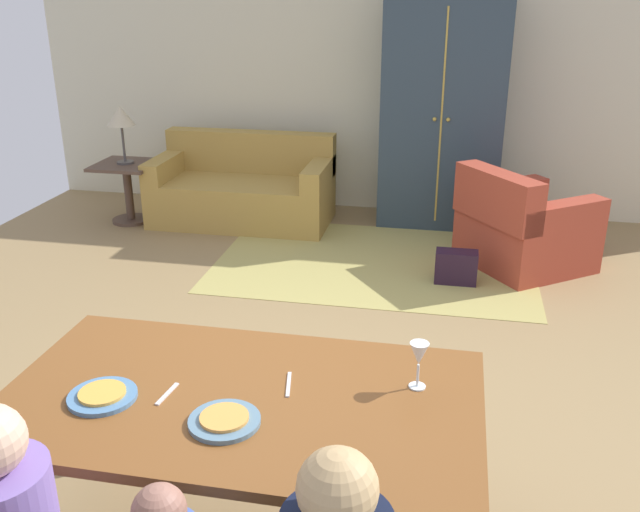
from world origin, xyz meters
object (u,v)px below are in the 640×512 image
(plate_near_child, at_px, (224,421))
(table_lamp, at_px, (121,118))
(armoire, at_px, (442,114))
(wine_glass, at_px, (419,356))
(couch, at_px, (244,190))
(handbag, at_px, (456,267))
(dining_table, at_px, (241,411))
(plate_near_man, at_px, (103,396))
(armchair, at_px, (522,229))
(side_table, at_px, (128,184))

(plate_near_child, distance_m, table_lamp, 4.68)
(plate_near_child, bearing_deg, armoire, 82.93)
(table_lamp, bearing_deg, armoire, 11.01)
(wine_glass, xyz_separation_m, table_lamp, (-2.98, 3.69, 0.12))
(couch, relative_size, armoire, 0.80)
(couch, bearing_deg, armoire, 9.54)
(couch, relative_size, handbag, 5.27)
(handbag, bearing_deg, dining_table, -104.79)
(plate_near_man, xyz_separation_m, wine_glass, (1.12, 0.30, 0.12))
(armchair, xyz_separation_m, table_lamp, (-3.64, 0.43, 0.69))
(plate_near_child, xyz_separation_m, couch, (-1.27, 4.30, -0.47))
(armoire, relative_size, table_lamp, 3.89)
(wine_glass, relative_size, handbag, 0.58)
(wine_glass, xyz_separation_m, armchair, (0.66, 3.25, -0.57))
(wine_glass, bearing_deg, plate_near_child, -150.43)
(plate_near_man, bearing_deg, plate_near_child, -7.06)
(armoire, distance_m, side_table, 3.05)
(side_table, height_order, handbag, side_table)
(couch, xyz_separation_m, handbag, (2.06, -1.16, -0.17))
(couch, relative_size, armchair, 1.41)
(plate_near_man, relative_size, side_table, 0.43)
(wine_glass, bearing_deg, handbag, 86.95)
(plate_near_child, bearing_deg, side_table, 120.15)
(plate_near_man, distance_m, couch, 4.34)
(side_table, bearing_deg, armoire, 11.01)
(plate_near_man, height_order, armchair, armchair)
(armoire, bearing_deg, plate_near_child, -97.07)
(plate_near_child, distance_m, couch, 4.51)
(plate_near_child, relative_size, table_lamp, 0.46)
(dining_table, xyz_separation_m, table_lamp, (-2.35, 3.87, 0.32))
(armoire, bearing_deg, dining_table, -97.35)
(couch, xyz_separation_m, armoire, (1.85, 0.31, 0.75))
(table_lamp, bearing_deg, handbag, -16.03)
(plate_near_man, xyz_separation_m, table_lamp, (-1.86, 3.99, 0.24))
(couch, height_order, handbag, couch)
(plate_near_man, xyz_separation_m, plate_near_child, (0.48, -0.06, 0.00))
(armchair, bearing_deg, handbag, -137.31)
(dining_table, height_order, handbag, dining_table)
(plate_near_man, xyz_separation_m, armchair, (1.77, 3.55, -0.45))
(plate_near_child, relative_size, handbag, 0.78)
(plate_near_child, height_order, wine_glass, wine_glass)
(plate_near_child, relative_size, armoire, 0.12)
(plate_near_child, relative_size, couch, 0.15)
(couch, height_order, table_lamp, table_lamp)
(wine_glass, bearing_deg, armchair, 78.61)
(plate_near_man, bearing_deg, table_lamp, 115.07)
(armchair, xyz_separation_m, handbag, (-0.51, -0.47, -0.19))
(couch, bearing_deg, plate_near_child, -73.51)
(plate_near_man, relative_size, armchair, 0.21)
(dining_table, relative_size, table_lamp, 3.26)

